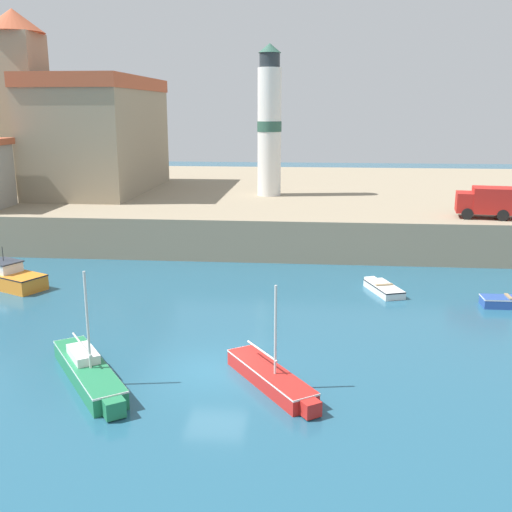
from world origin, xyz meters
The scene contains 10 objects.
ground_plane centered at (0.00, 0.00, 0.00)m, with size 200.00×200.00×0.00m, color #235670.
quay_seawall centered at (0.00, 38.07, 1.50)m, with size 120.00×40.00×3.01m, color gray.
dinghy_white_0 centered at (8.19, 11.87, 0.25)m, with size 2.21×3.83×0.53m.
motorboat_orange_1 centered at (-14.77, 10.99, 0.60)m, with size 6.04×4.03×2.49m.
dinghy_blue_2 centered at (14.87, 9.75, 0.30)m, with size 3.37×1.21×0.63m.
sailboat_red_3 centered at (2.42, -1.17, 0.37)m, with size 3.98×5.27×4.22m.
sailboat_green_4 centered at (-4.88, -1.43, 0.46)m, with size 4.82×6.18×4.67m.
church centered at (-17.03, 32.54, 8.80)m, with size 13.50×17.64×16.06m.
lighthouse centered at (0.00, 31.07, 9.35)m, with size 2.15×2.15×13.06m.
truck_on_quay centered at (16.39, 20.81, 4.23)m, with size 4.57×2.73×2.20m.
Camera 1 is at (3.81, -22.76, 10.62)m, focal length 42.00 mm.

